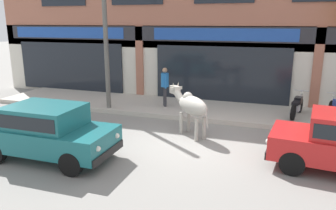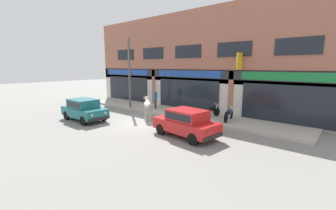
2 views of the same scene
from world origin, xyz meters
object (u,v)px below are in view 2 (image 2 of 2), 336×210
Objects in this scene: motorcycle_1 at (229,115)px; utility_pole at (129,73)px; cow at (147,105)px; motorcycle_0 at (211,112)px; car_0 at (186,122)px; pedestrian at (155,97)px; car_1 at (84,109)px.

utility_pole reaches higher than motorcycle_1.
cow reaches higher than motorcycle_0.
car_0 is 7.33m from pedestrian.
car_1 is (-7.43, -1.60, 0.00)m from car_0.
car_0 is at bearing -33.62° from pedestrian.
cow is at bearing 162.38° from car_0.
cow is at bearing -149.05° from motorcycle_1.
motorcycle_0 is 0.31× the size of utility_pole.
car_1 is 2.03× the size of motorcycle_0.
motorcycle_0 is 7.73m from utility_pole.
cow is 4.32m from car_1.
cow is at bearing -56.02° from pedestrian.
utility_pole is at bearing 99.23° from car_1.
utility_pole is at bearing -172.92° from motorcycle_1.
car_0 is 9.05m from utility_pole.
cow is 0.30× the size of utility_pole.
cow is 0.48× the size of car_1.
cow is at bearing -138.93° from motorcycle_0.
motorcycle_1 is at bearing 84.64° from car_0.
pedestrian is at bearing 24.59° from utility_pole.
cow is 4.76m from utility_pole.
utility_pole reaches higher than cow.
motorcycle_1 is at bearing 30.95° from cow.
car_1 is at bearing -137.86° from motorcycle_0.
utility_pole is (-3.91, 1.74, 2.08)m from cow.
motorcycle_1 is (7.82, 5.76, -0.26)m from car_1.
car_0 is 2.33× the size of pedestrian.
utility_pole is (-8.58, -1.07, 2.53)m from motorcycle_1.
car_0 is (4.28, -1.36, -0.19)m from cow.
pedestrian is at bearing 76.77° from car_1.
utility_pole is (-7.21, -1.14, 2.53)m from motorcycle_0.
motorcycle_0 is at bearing 9.00° from utility_pole.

